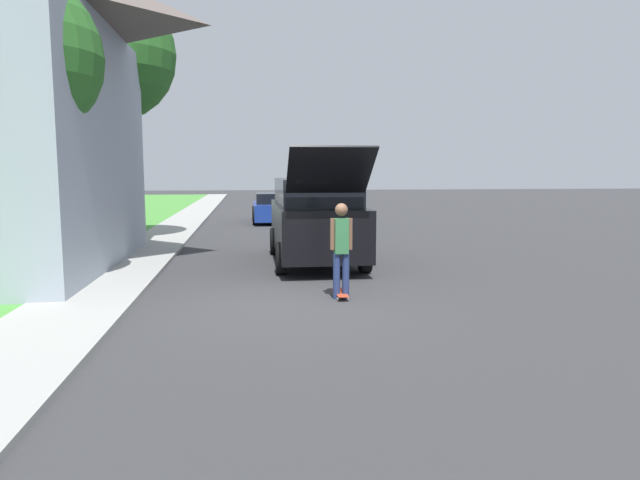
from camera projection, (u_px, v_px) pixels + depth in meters
The scene contains 8 objects.
ground_plane at pixel (289, 302), 10.25m from camera, with size 120.00×120.00×0.00m, color #333335.
sidewalk at pixel (143, 255), 15.71m from camera, with size 1.80×80.00×0.10m.
lawn_tree_near at pixel (15, 57), 10.82m from camera, with size 3.25×3.25×6.07m.
lawn_tree_far at pixel (109, 55), 18.00m from camera, with size 4.19×4.19×8.03m.
suv_parked at pixel (315, 218), 14.55m from camera, with size 2.17×5.91×2.84m.
car_down_street at pixel (274, 208), 26.11m from camera, with size 1.96×4.27×1.34m.
skateboarder at pixel (341, 246), 10.40m from camera, with size 0.41×0.23×1.76m.
skateboard at pixel (340, 293), 10.61m from camera, with size 0.21×0.80×0.10m.
Camera 1 is at (-0.70, -10.03, 2.35)m, focal length 32.00 mm.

